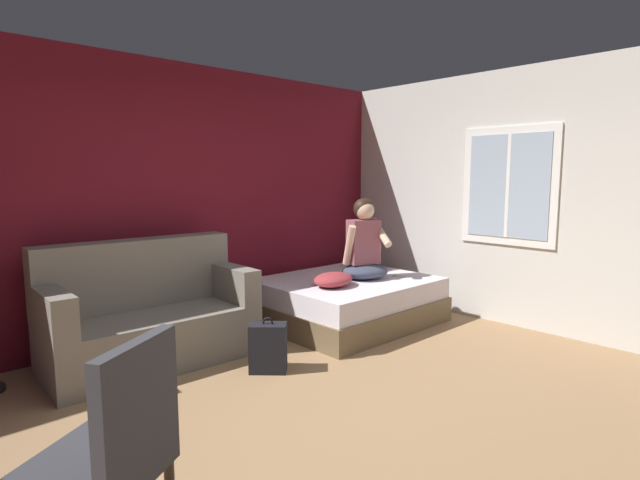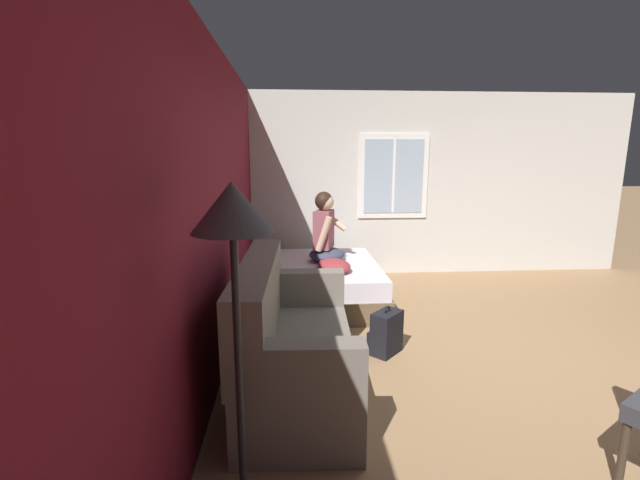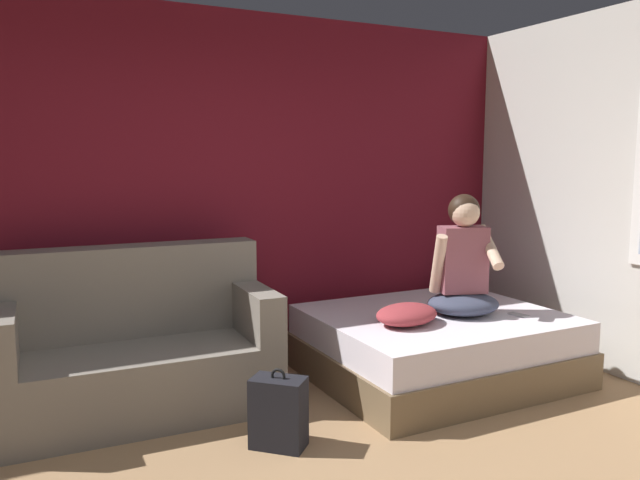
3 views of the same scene
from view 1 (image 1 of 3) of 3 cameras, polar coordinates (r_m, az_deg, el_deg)
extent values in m
plane|color=#93704C|center=(3.31, 0.55, -21.46)|extent=(40.00, 40.00, 0.00)
cube|color=maroon|center=(5.10, -19.90, 4.17)|extent=(11.10, 0.16, 2.70)
cube|color=silver|center=(5.55, 24.81, 4.16)|extent=(0.16, 6.41, 2.70)
cube|color=white|center=(5.63, 20.74, 5.77)|extent=(0.02, 1.04, 1.24)
cube|color=#9EB2C6|center=(5.61, 20.67, 5.77)|extent=(0.01, 0.88, 1.08)
cube|color=white|center=(5.61, 20.67, 5.77)|extent=(0.01, 0.04, 1.08)
cube|color=brown|center=(5.54, 3.09, -7.99)|extent=(1.77, 1.51, 0.26)
cube|color=silver|center=(5.48, 3.11, -5.57)|extent=(1.71, 1.47, 0.22)
cube|color=slate|center=(4.56, -18.53, -10.59)|extent=(1.73, 0.86, 0.44)
cube|color=slate|center=(4.71, -20.20, -3.57)|extent=(1.71, 0.30, 0.60)
cube|color=slate|center=(4.24, -28.34, -7.11)|extent=(0.21, 0.81, 0.32)
cube|color=slate|center=(4.79, -10.27, -4.76)|extent=(0.21, 0.81, 0.32)
cube|color=#333338|center=(2.35, -24.08, -22.51)|extent=(0.63, 0.63, 0.10)
cube|color=#333338|center=(2.11, -20.11, -17.08)|extent=(0.42, 0.29, 0.48)
ellipsoid|color=#383D51|center=(5.47, 5.15, -3.57)|extent=(0.63, 0.58, 0.16)
cube|color=#8C4C56|center=(5.45, 4.98, -0.20)|extent=(0.38, 0.29, 0.48)
cylinder|color=#DBB293|center=(5.31, 3.37, -0.60)|extent=(0.14, 0.23, 0.44)
cylinder|color=#DBB293|center=(5.46, 6.96, 0.84)|extent=(0.19, 0.38, 0.29)
sphere|color=#DBB293|center=(5.40, 5.13, 3.41)|extent=(0.21, 0.21, 0.21)
ellipsoid|color=black|center=(5.41, 5.02, 3.58)|extent=(0.28, 0.28, 0.23)
cube|color=black|center=(4.19, -5.95, -12.15)|extent=(0.34, 0.34, 0.40)
cube|color=black|center=(4.33, -5.75, -12.76)|extent=(0.21, 0.20, 0.18)
torus|color=black|center=(4.12, -5.99, -9.33)|extent=(0.07, 0.07, 0.09)
ellipsoid|color=#993338|center=(5.07, 1.53, -4.53)|extent=(0.56, 0.48, 0.14)
cube|color=#B7B7BC|center=(5.61, 9.04, -4.14)|extent=(0.10, 0.16, 0.01)
camera|label=2|loc=(4.22, -60.95, 6.52)|focal=24.00mm
camera|label=3|loc=(1.08, 42.72, 6.43)|focal=35.00mm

